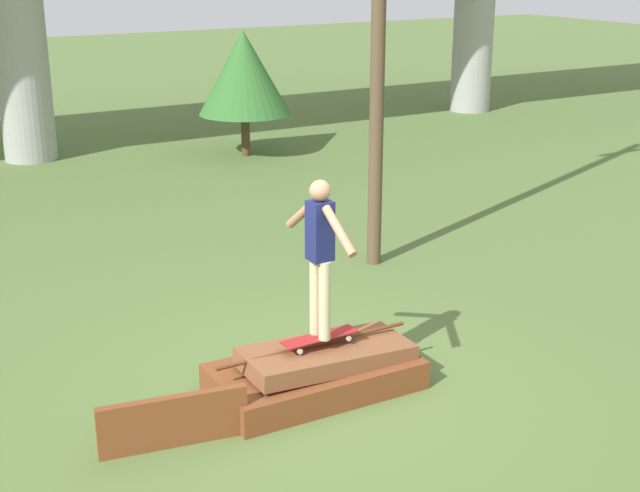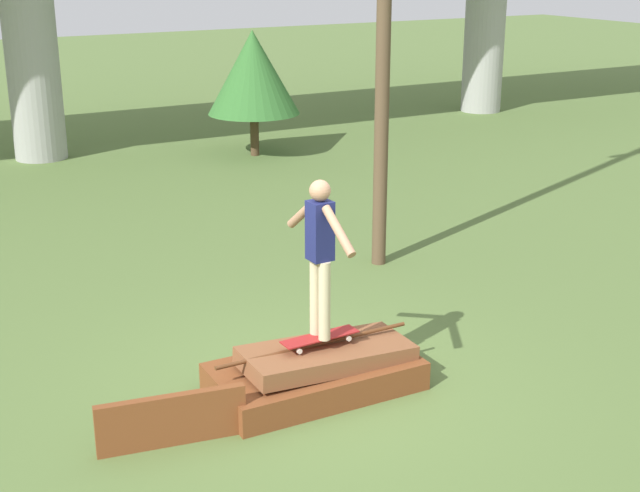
{
  "view_description": "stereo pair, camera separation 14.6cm",
  "coord_description": "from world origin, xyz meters",
  "views": [
    {
      "loc": [
        -4.13,
        -7.17,
        4.35
      ],
      "look_at": [
        0.03,
        -0.05,
        1.58
      ],
      "focal_mm": 50.0,
      "sensor_mm": 36.0,
      "label": 1
    },
    {
      "loc": [
        -4.0,
        -7.24,
        4.35
      ],
      "look_at": [
        0.03,
        -0.05,
        1.58
      ],
      "focal_mm": 50.0,
      "sensor_mm": 36.0,
      "label": 2
    }
  ],
  "objects": [
    {
      "name": "ground_plane",
      "position": [
        0.0,
        0.0,
        0.0
      ],
      "size": [
        80.0,
        80.0,
        0.0
      ],
      "primitive_type": "plane",
      "color": "#567038"
    },
    {
      "name": "scrap_pile",
      "position": [
        0.03,
        -0.02,
        0.21
      ],
      "size": [
        2.19,
        1.16,
        0.53
      ],
      "color": "brown",
      "rests_on": "ground_plane"
    },
    {
      "name": "scrap_plank_loose",
      "position": [
        -1.66,
        -0.29,
        0.25
      ],
      "size": [
        1.37,
        0.32,
        0.5
      ],
      "color": "brown",
      "rests_on": "ground_plane"
    },
    {
      "name": "skateboard",
      "position": [
        0.03,
        -0.05,
        0.6
      ],
      "size": [
        0.84,
        0.23,
        0.09
      ],
      "color": "maroon",
      "rests_on": "scrap_pile"
    },
    {
      "name": "skater",
      "position": [
        0.03,
        -0.05,
        1.56
      ],
      "size": [
        0.23,
        1.2,
        1.63
      ],
      "color": "#C6B78E",
      "rests_on": "skateboard"
    },
    {
      "name": "tree_behind_left",
      "position": [
        4.17,
        10.25,
        1.81
      ],
      "size": [
        1.99,
        1.99,
        2.7
      ],
      "color": "#4C3823",
      "rests_on": "ground_plane"
    }
  ]
}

